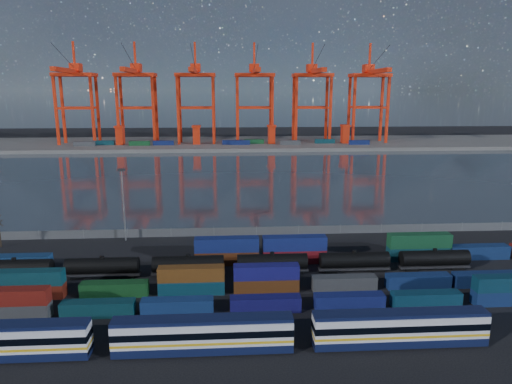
{
  "coord_description": "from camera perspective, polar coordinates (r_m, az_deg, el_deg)",
  "views": [
    {
      "loc": [
        -6.54,
        -74.64,
        33.41
      ],
      "look_at": [
        0.0,
        30.0,
        10.0
      ],
      "focal_mm": 32.0,
      "sensor_mm": 36.0,
      "label": 1
    }
  ],
  "objects": [
    {
      "name": "ground",
      "position": [
        82.04,
        1.33,
        -11.45
      ],
      "size": [
        700.0,
        700.0,
        0.0
      ],
      "primitive_type": "plane",
      "color": "black",
      "rests_on": "ground"
    },
    {
      "name": "container_row_mid",
      "position": [
        78.79,
        -9.07,
        -11.31
      ],
      "size": [
        140.99,
        2.25,
        4.79
      ],
      "color": "#37383B",
      "rests_on": "ground"
    },
    {
      "name": "tanker_string",
      "position": [
        85.81,
        -8.46,
        -8.97
      ],
      "size": [
        106.48,
        2.9,
        4.14
      ],
      "color": "black",
      "rests_on": "ground"
    },
    {
      "name": "passenger_train",
      "position": [
        62.17,
        -6.61,
        -17.35
      ],
      "size": [
        75.26,
        2.87,
        4.93
      ],
      "color": "silver",
      "rests_on": "ground"
    },
    {
      "name": "container_row_north",
      "position": [
        91.13,
        4.4,
        -7.5
      ],
      "size": [
        129.43,
        2.55,
        5.43
      ],
      "color": "navy",
      "rests_on": "ground"
    },
    {
      "name": "distant_mountains",
      "position": [
        1686.47,
        -1.26,
        18.95
      ],
      "size": [
        2470.0,
        1100.0,
        520.0
      ],
      "color": "#1E2630",
      "rests_on": "ground"
    },
    {
      "name": "straddle_carriers",
      "position": [
        275.86,
        -2.74,
        7.25
      ],
      "size": [
        140.0,
        7.0,
        11.1
      ],
      "color": "red",
      "rests_on": "far_quay"
    },
    {
      "name": "far_quay",
      "position": [
        286.55,
        -2.26,
        6.08
      ],
      "size": [
        700.0,
        70.0,
        2.0
      ],
      "primitive_type": "cube",
      "color": "#514F4C",
      "rests_on": "ground"
    },
    {
      "name": "waterfront_fence",
      "position": [
        107.83,
        0.07,
        -4.9
      ],
      "size": [
        160.12,
        0.12,
        2.2
      ],
      "color": "#595B5E",
      "rests_on": "ground"
    },
    {
      "name": "harbor_water",
      "position": [
        182.83,
        -1.47,
        2.06
      ],
      "size": [
        700.0,
        700.0,
        0.0
      ],
      "primitive_type": "plane",
      "color": "#303B46",
      "rests_on": "ground"
    },
    {
      "name": "gantry_cranes",
      "position": [
        278.05,
        -3.88,
        13.4
      ],
      "size": [
        198.51,
        45.14,
        61.12
      ],
      "color": "red",
      "rests_on": "ground"
    },
    {
      "name": "yard_light_mast",
      "position": [
        106.11,
        -16.25,
        -1.06
      ],
      "size": [
        1.6,
        0.4,
        16.6
      ],
      "color": "slate",
      "rests_on": "ground"
    },
    {
      "name": "quay_containers",
      "position": [
        271.81,
        -4.52,
        6.19
      ],
      "size": [
        172.58,
        10.99,
        2.6
      ],
      "color": "navy",
      "rests_on": "far_quay"
    },
    {
      "name": "container_row_south",
      "position": [
        74.01,
        10.21,
        -12.9
      ],
      "size": [
        138.19,
        2.23,
        4.74
      ],
      "color": "#404245",
      "rests_on": "ground"
    }
  ]
}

